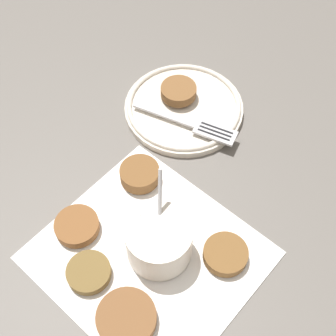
# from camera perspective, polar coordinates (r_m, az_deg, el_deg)

# --- Properties ---
(ground_plane) EXTENTS (4.00, 4.00, 0.00)m
(ground_plane) POSITION_cam_1_polar(r_m,az_deg,el_deg) (0.63, -4.59, -10.39)
(ground_plane) COLOR #605B56
(napkin) EXTENTS (0.27, 0.25, 0.00)m
(napkin) POSITION_cam_1_polar(r_m,az_deg,el_deg) (0.63, -2.37, -10.56)
(napkin) COLOR white
(napkin) RESTS_ON ground_plane
(sauce_bowl) EXTENTS (0.09, 0.09, 0.11)m
(sauce_bowl) POSITION_cam_1_polar(r_m,az_deg,el_deg) (0.60, -1.13, -8.96)
(sauce_bowl) COLOR silver
(sauce_bowl) RESTS_ON napkin
(fritter_0) EXTENTS (0.06, 0.06, 0.01)m
(fritter_0) POSITION_cam_1_polar(r_m,az_deg,el_deg) (0.61, -9.64, -12.43)
(fritter_0) COLOR brown
(fritter_0) RESTS_ON napkin
(fritter_1) EXTENTS (0.06, 0.06, 0.01)m
(fritter_1) POSITION_cam_1_polar(r_m,az_deg,el_deg) (0.64, -11.04, -6.96)
(fritter_1) COLOR brown
(fritter_1) RESTS_ON napkin
(fritter_2) EXTENTS (0.07, 0.07, 0.01)m
(fritter_2) POSITION_cam_1_polar(r_m,az_deg,el_deg) (0.59, -5.09, -17.77)
(fritter_2) COLOR brown
(fritter_2) RESTS_ON napkin
(fritter_3) EXTENTS (0.06, 0.06, 0.01)m
(fritter_3) POSITION_cam_1_polar(r_m,az_deg,el_deg) (0.62, 7.01, -10.39)
(fritter_3) COLOR brown
(fritter_3) RESTS_ON napkin
(fritter_4) EXTENTS (0.06, 0.06, 0.02)m
(fritter_4) POSITION_cam_1_polar(r_m,az_deg,el_deg) (0.67, -3.46, -0.75)
(fritter_4) COLOR brown
(fritter_4) RESTS_ON napkin
(serving_plate) EXTENTS (0.19, 0.19, 0.02)m
(serving_plate) POSITION_cam_1_polar(r_m,az_deg,el_deg) (0.76, 1.94, 7.44)
(serving_plate) COLOR silver
(serving_plate) RESTS_ON ground_plane
(fritter_on_plate) EXTENTS (0.06, 0.06, 0.02)m
(fritter_on_plate) POSITION_cam_1_polar(r_m,az_deg,el_deg) (0.76, 1.30, 9.36)
(fritter_on_plate) COLOR brown
(fritter_on_plate) RESTS_ON serving_plate
(fork) EXTENTS (0.17, 0.07, 0.00)m
(fork) POSITION_cam_1_polar(r_m,az_deg,el_deg) (0.72, 3.31, 5.25)
(fork) COLOR silver
(fork) RESTS_ON serving_plate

